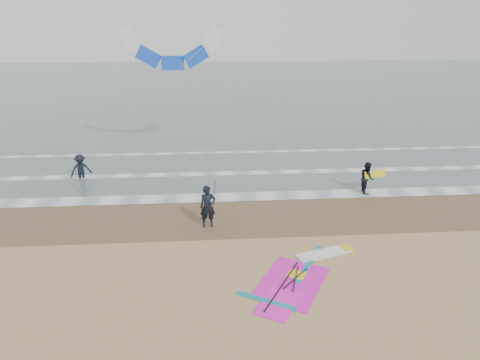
{
  "coord_description": "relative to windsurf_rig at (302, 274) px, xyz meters",
  "views": [
    {
      "loc": [
        -3.0,
        -13.06,
        9.01
      ],
      "look_at": [
        -1.69,
        5.0,
        2.2
      ],
      "focal_mm": 32.0,
      "sensor_mm": 36.0,
      "label": 1
    }
  ],
  "objects": [
    {
      "name": "carried_kiteboard",
      "position": [
        5.61,
        7.73,
        1.09
      ],
      "size": [
        1.3,
        0.51,
        0.39
      ],
      "color": "yellow",
      "rests_on": "ground"
    },
    {
      "name": "person_standing",
      "position": [
        -3.51,
        4.33,
        0.96
      ],
      "size": [
        0.8,
        0.6,
        1.99
      ],
      "primitive_type": "imported",
      "rotation": [
        0.0,
        0.0,
        0.17
      ],
      "color": "black",
      "rests_on": "ground"
    },
    {
      "name": "surf_kite",
      "position": [
        -5.67,
        15.63,
        7.06
      ],
      "size": [
        8.89,
        4.66,
        7.47
      ],
      "color": "white",
      "rests_on": "ground"
    },
    {
      "name": "wet_sand_band",
      "position": [
        -0.33,
        5.48,
        -0.03
      ],
      "size": [
        120.0,
        5.0,
        0.01
      ],
      "primitive_type": "cube",
      "color": "brown",
      "rests_on": "ground"
    },
    {
      "name": "foam_waterline",
      "position": [
        -0.33,
        9.92,
        -0.0
      ],
      "size": [
        120.0,
        9.15,
        0.02
      ],
      "color": "white",
      "rests_on": "ground"
    },
    {
      "name": "windsurf_rig",
      "position": [
        0.0,
        0.0,
        0.0
      ],
      "size": [
        5.06,
        4.79,
        0.12
      ],
      "color": "white",
      "rests_on": "ground"
    },
    {
      "name": "held_pole",
      "position": [
        -3.21,
        4.33,
        1.43
      ],
      "size": [
        0.17,
        0.86,
        1.82
      ],
      "color": "black",
      "rests_on": "ground"
    },
    {
      "name": "person_wading",
      "position": [
        -11.08,
        11.15,
        0.91
      ],
      "size": [
        1.4,
        1.15,
        1.89
      ],
      "primitive_type": "imported",
      "rotation": [
        0.0,
        0.0,
        0.43
      ],
      "color": "black",
      "rests_on": "ground"
    },
    {
      "name": "sea_water",
      "position": [
        -0.33,
        47.48,
        -0.02
      ],
      "size": [
        120.0,
        80.0,
        0.02
      ],
      "primitive_type": "cube",
      "color": "#47605E",
      "rests_on": "ground"
    },
    {
      "name": "person_walking",
      "position": [
        5.21,
        7.83,
        0.85
      ],
      "size": [
        0.72,
        0.9,
        1.77
      ],
      "primitive_type": "imported",
      "rotation": [
        0.0,
        0.0,
        1.51
      ],
      "color": "black",
      "rests_on": "ground"
    },
    {
      "name": "ground",
      "position": [
        -0.33,
        -0.52,
        -0.03
      ],
      "size": [
        120.0,
        120.0,
        0.0
      ],
      "primitive_type": "plane",
      "color": "tan",
      "rests_on": "ground"
    }
  ]
}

